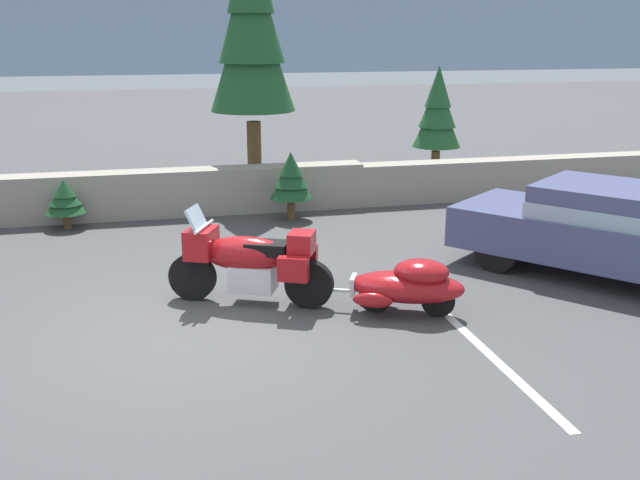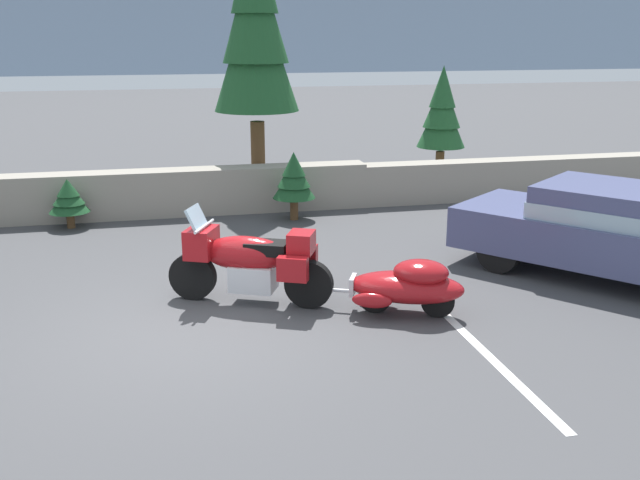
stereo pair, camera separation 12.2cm
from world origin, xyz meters
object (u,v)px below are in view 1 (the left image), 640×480
at_px(touring_motorcycle, 249,260).
at_px(car_shaped_trailer, 408,285).
at_px(pine_tree_secondary, 438,111).
at_px(sedan_at_right_edge, 614,228).
at_px(pine_tree_tall, 251,23).

height_order(touring_motorcycle, car_shaped_trailer, touring_motorcycle).
bearing_deg(pine_tree_secondary, sedan_at_right_edge, -90.47).
bearing_deg(car_shaped_trailer, pine_tree_tall, 97.53).
height_order(car_shaped_trailer, pine_tree_tall, pine_tree_tall).
xyz_separation_m(touring_motorcycle, sedan_at_right_edge, (5.46, -0.18, 0.15)).
relative_size(car_shaped_trailer, pine_tree_tall, 0.36).
bearing_deg(sedan_at_right_edge, car_shaped_trailer, -168.68).
height_order(car_shaped_trailer, pine_tree_secondary, pine_tree_secondary).
height_order(car_shaped_trailer, sedan_at_right_edge, sedan_at_right_edge).
xyz_separation_m(sedan_at_right_edge, pine_tree_secondary, (0.06, 7.15, 1.00)).
height_order(pine_tree_tall, pine_tree_secondary, pine_tree_tall).
bearing_deg(touring_motorcycle, car_shaped_trailer, -24.02).
relative_size(touring_motorcycle, sedan_at_right_edge, 0.47).
relative_size(pine_tree_tall, pine_tree_secondary, 2.12).
relative_size(sedan_at_right_edge, pine_tree_tall, 0.78).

